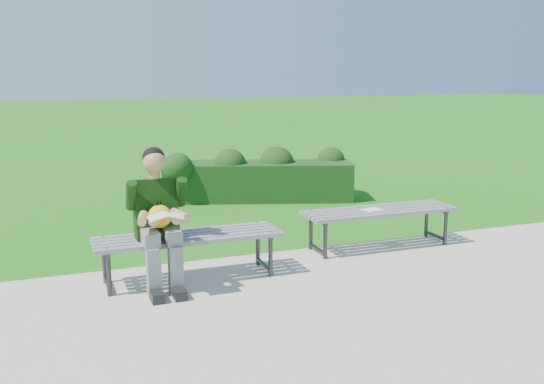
% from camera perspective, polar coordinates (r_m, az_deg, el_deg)
% --- Properties ---
extents(ground, '(80.00, 80.00, 0.00)m').
position_cam_1_polar(ground, '(6.89, 0.48, -5.80)').
color(ground, '#2F6B22').
rests_on(ground, ground).
extents(walkway, '(30.00, 3.50, 0.02)m').
position_cam_1_polar(walkway, '(5.38, 7.35, -10.77)').
color(walkway, beige).
rests_on(walkway, ground).
extents(hedge, '(3.12, 1.63, 0.85)m').
position_cam_1_polar(hedge, '(9.69, -1.36, 1.48)').
color(hedge, '#143A14').
rests_on(hedge, ground).
extents(bench_left, '(1.80, 0.50, 0.46)m').
position_cam_1_polar(bench_left, '(5.94, -7.87, -4.53)').
color(bench_left, slate).
rests_on(bench_left, walkway).
extents(bench_right, '(1.80, 0.50, 0.46)m').
position_cam_1_polar(bench_right, '(7.07, 10.10, -2.03)').
color(bench_right, slate).
rests_on(bench_right, walkway).
extents(seated_boy, '(0.56, 0.76, 1.31)m').
position_cam_1_polar(seated_boy, '(5.72, -10.68, -2.13)').
color(seated_boy, gray).
rests_on(seated_boy, walkway).
extents(paper_sheet, '(0.24, 0.19, 0.01)m').
position_cam_1_polar(paper_sheet, '(7.01, 9.41, -1.64)').
color(paper_sheet, white).
rests_on(paper_sheet, bench_right).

